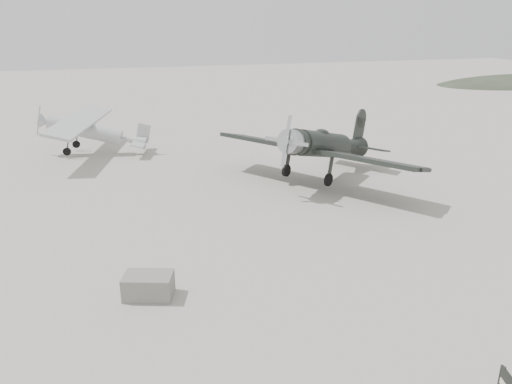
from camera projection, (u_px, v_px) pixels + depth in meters
ground at (289, 249)px, 19.74m from camera, size 160.00×160.00×0.00m
lowwing_monoplane at (326, 145)px, 27.38m from camera, size 9.67×10.86×3.83m
highwing_monoplane at (89, 128)px, 32.84m from camera, size 7.28×10.15×2.88m
equipment_block at (148, 286)px, 16.23m from camera, size 1.80×1.43×0.78m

